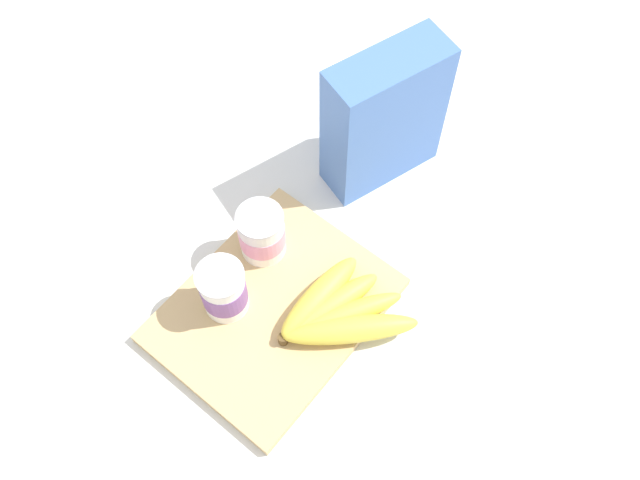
{
  "coord_description": "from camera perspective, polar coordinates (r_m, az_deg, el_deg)",
  "views": [
    {
      "loc": [
        -0.27,
        -0.3,
        0.95
      ],
      "look_at": [
        0.11,
        0.0,
        0.07
      ],
      "focal_mm": 39.41,
      "sensor_mm": 36.0,
      "label": 1
    }
  ],
  "objects": [
    {
      "name": "cereal_box",
      "position": [
        1.06,
        5.22,
        9.81
      ],
      "size": [
        0.2,
        0.13,
        0.24
      ],
      "primitive_type": "cube",
      "rotation": [
        0.0,
        0.0,
        -0.32
      ],
      "color": "#4770B7",
      "rests_on": "ground_plane"
    },
    {
      "name": "banana_bunch",
      "position": [
        0.99,
        1.31,
        -5.91
      ],
      "size": [
        0.18,
        0.17,
        0.04
      ],
      "color": "yellow",
      "rests_on": "cutting_board"
    },
    {
      "name": "yogurt_cup_back",
      "position": [
        1.02,
        -4.76,
        0.55
      ],
      "size": [
        0.07,
        0.07,
        0.09
      ],
      "color": "white",
      "rests_on": "cutting_board"
    },
    {
      "name": "ground_plane",
      "position": [
        1.03,
        -3.75,
        -5.87
      ],
      "size": [
        2.4,
        2.4,
        0.0
      ],
      "primitive_type": "plane",
      "color": "silver"
    },
    {
      "name": "yogurt_cup_front",
      "position": [
        0.98,
        -7.85,
        -4.05
      ],
      "size": [
        0.07,
        0.07,
        0.09
      ],
      "color": "white",
      "rests_on": "cutting_board"
    },
    {
      "name": "cutting_board",
      "position": [
        1.02,
        -3.78,
        -5.67
      ],
      "size": [
        0.32,
        0.25,
        0.02
      ],
      "primitive_type": "cube",
      "color": "tan",
      "rests_on": "ground_plane"
    }
  ]
}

